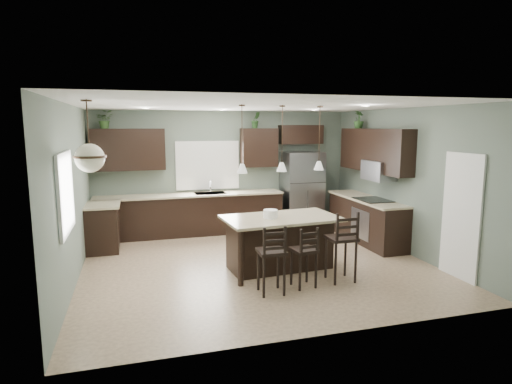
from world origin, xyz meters
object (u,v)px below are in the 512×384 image
object	(u,v)px
plant_back_left	(105,119)
bar_stool_right	(341,246)
serving_dish	(271,214)
bar_stool_left	(271,259)
kitchen_island	(281,243)
bar_stool_center	(304,257)
refrigerator	(302,190)

from	to	relation	value
plant_back_left	bar_stool_right	bearing A→B (deg)	-45.43
serving_dish	bar_stool_left	distance (m)	1.10
kitchen_island	bar_stool_left	world-z (taller)	bar_stool_left
serving_dish	bar_stool_left	size ratio (longest dim) A/B	0.23
bar_stool_left	bar_stool_center	size ratio (longest dim) A/B	1.09
refrigerator	bar_stool_center	world-z (taller)	refrigerator
serving_dish	plant_back_left	xyz separation A→B (m)	(-2.72, 2.94, 1.60)
serving_dish	plant_back_left	world-z (taller)	plant_back_left
serving_dish	bar_stool_center	xyz separation A→B (m)	(0.26, -0.85, -0.51)
refrigerator	bar_stool_left	bearing A→B (deg)	-118.14
bar_stool_left	refrigerator	bearing A→B (deg)	63.31
refrigerator	plant_back_left	world-z (taller)	plant_back_left
kitchen_island	bar_stool_right	distance (m)	1.08
plant_back_left	refrigerator	bearing A→B (deg)	-2.56
bar_stool_right	refrigerator	bearing A→B (deg)	78.36
bar_stool_left	kitchen_island	bearing A→B (deg)	64.36
bar_stool_center	bar_stool_right	world-z (taller)	bar_stool_right
refrigerator	bar_stool_right	bearing A→B (deg)	-102.06
bar_stool_left	serving_dish	bearing A→B (deg)	74.16
refrigerator	bar_stool_right	distance (m)	3.61
refrigerator	kitchen_island	bearing A→B (deg)	-118.51
bar_stool_left	bar_stool_right	distance (m)	1.24
refrigerator	bar_stool_center	distance (m)	3.89
serving_dish	bar_stool_left	xyz separation A→B (m)	(-0.30, -0.95, -0.47)
kitchen_island	plant_back_left	bearing A→B (deg)	130.29
bar_stool_left	bar_stool_right	xyz separation A→B (m)	(1.23, 0.19, 0.05)
kitchen_island	bar_stool_right	size ratio (longest dim) A/B	1.69
refrigerator	plant_back_left	distance (m)	4.71
bar_stool_left	bar_stool_center	bearing A→B (deg)	12.30
kitchen_island	plant_back_left	xyz separation A→B (m)	(-2.92, 2.93, 2.13)
kitchen_island	bar_stool_center	bearing A→B (deg)	-90.46
plant_back_left	bar_stool_center	bearing A→B (deg)	-51.76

